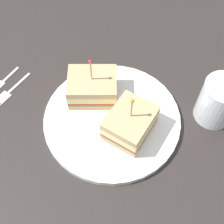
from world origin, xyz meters
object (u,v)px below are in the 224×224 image
(plate, at_px, (112,119))
(sandwich_half_front, at_px, (130,123))
(drink_glass, at_px, (218,102))
(sandwich_half_back, at_px, (92,87))
(fork, at_px, (7,94))

(plate, bearing_deg, sandwich_half_front, 24.58)
(sandwich_half_front, relative_size, drink_glass, 1.26)
(sandwich_half_front, height_order, drink_glass, sandwich_half_front)
(sandwich_half_back, bearing_deg, drink_glass, 56.98)
(plate, relative_size, drink_glass, 2.92)
(drink_glass, xyz_separation_m, fork, (-0.23, -0.39, -0.04))
(sandwich_half_back, distance_m, fork, 0.20)
(drink_glass, height_order, fork, drink_glass)
(sandwich_half_back, xyz_separation_m, fork, (-0.09, -0.17, -0.04))
(drink_glass, bearing_deg, sandwich_half_back, -123.02)
(sandwich_half_front, bearing_deg, plate, -155.42)
(drink_glass, relative_size, fork, 0.91)
(sandwich_half_back, height_order, drink_glass, sandwich_half_back)
(plate, distance_m, sandwich_half_back, 0.08)
(drink_glass, bearing_deg, fork, -120.58)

